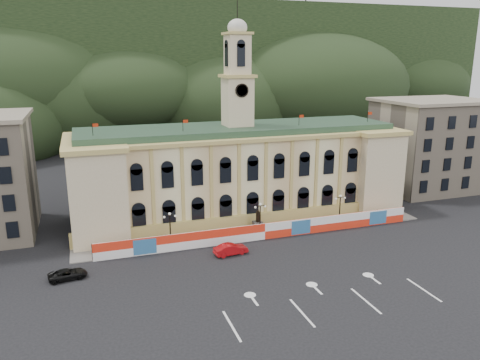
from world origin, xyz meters
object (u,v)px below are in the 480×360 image
object	(u,v)px
lamp_center	(260,216)
black_suv	(68,274)
statue	(258,225)
red_sedan	(231,249)

from	to	relation	value
lamp_center	black_suv	distance (m)	28.94
lamp_center	statue	bearing A→B (deg)	90.00
statue	black_suv	bearing A→B (deg)	-165.27
statue	red_sedan	distance (m)	9.48
statue	red_sedan	size ratio (longest dim) A/B	0.75
statue	lamp_center	bearing A→B (deg)	-90.00
black_suv	lamp_center	bearing A→B (deg)	-85.22
statue	lamp_center	distance (m)	2.14
red_sedan	black_suv	bearing A→B (deg)	85.17
statue	lamp_center	size ratio (longest dim) A/B	0.72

